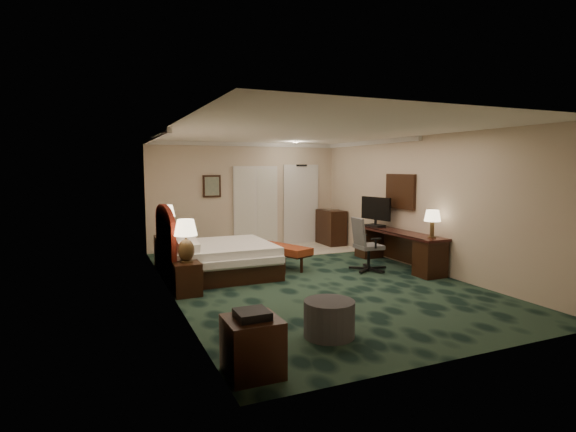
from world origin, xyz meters
name	(u,v)px	position (x,y,z in m)	size (l,w,h in m)	color
floor	(309,280)	(0.00, 0.00, 0.00)	(5.00, 7.50, 0.00)	black
ceiling	(310,132)	(0.00, 0.00, 2.70)	(5.00, 7.50, 0.00)	white
wall_back	(246,195)	(0.00, 3.75, 1.35)	(5.00, 0.00, 2.70)	beige
wall_front	(466,236)	(0.00, -3.75, 1.35)	(5.00, 0.00, 2.70)	beige
wall_left	(169,212)	(-2.50, 0.00, 1.35)	(0.00, 7.50, 2.70)	beige
wall_right	(420,203)	(2.50, 0.00, 1.35)	(0.00, 7.50, 2.70)	beige
crown_molding	(310,135)	(0.00, 0.00, 2.65)	(5.00, 7.50, 0.10)	silver
tile_patch	(291,250)	(0.90, 2.90, 0.01)	(3.20, 1.70, 0.01)	beige
headboard	(165,243)	(-2.44, 1.00, 0.70)	(0.12, 2.00, 1.40)	#51110D
entry_door	(301,205)	(1.55, 3.72, 1.05)	(1.02, 0.06, 2.18)	silver
closet_doors	(256,207)	(0.25, 3.71, 1.05)	(1.20, 0.06, 2.10)	silver
wall_art	(212,186)	(-0.90, 3.71, 1.60)	(0.45, 0.06, 0.55)	#576B60
wall_mirror	(400,192)	(2.46, 0.60, 1.55)	(0.05, 0.95, 0.75)	white
bed	(220,260)	(-1.43, 0.98, 0.31)	(1.94, 1.80, 0.62)	white
nightstand_near	(187,279)	(-2.27, -0.09, 0.27)	(0.43, 0.49, 0.53)	black
nightstand_far	(168,252)	(-2.22, 2.15, 0.32)	(0.51, 0.59, 0.64)	black
lamp_near	(186,241)	(-2.26, -0.07, 0.88)	(0.37, 0.37, 0.70)	black
lamp_far	(167,221)	(-2.23, 2.18, 0.97)	(0.35, 0.35, 0.65)	black
bed_bench	(281,256)	(-0.08, 1.15, 0.23)	(0.47, 1.37, 0.46)	maroon
ottoman	(329,319)	(-1.01, -2.62, 0.22)	(0.63, 0.63, 0.45)	#343434
side_table	(252,346)	(-2.20, -3.21, 0.29)	(0.54, 0.54, 0.58)	black
desk	(397,248)	(2.20, 0.34, 0.37)	(0.55, 2.56, 0.74)	black
tv	(376,212)	(2.18, 1.09, 1.07)	(0.07, 0.86, 0.67)	black
desk_lamp	(432,224)	(2.24, -0.67, 1.01)	(0.31, 0.31, 0.54)	black
desk_chair	(369,244)	(1.40, 0.18, 0.54)	(0.63, 0.59, 1.08)	#565656
minibar	(331,227)	(2.21, 3.20, 0.46)	(0.49, 0.88, 0.93)	black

